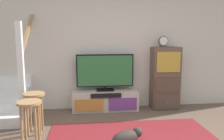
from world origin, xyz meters
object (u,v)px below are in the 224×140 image
Objects in this scene: television at (105,71)px; side_cabinet at (165,78)px; bar_stool_near at (30,113)px; dog at (127,137)px; desk_clock at (163,42)px; media_console at (105,101)px; bar_stool_far at (34,103)px.

side_cabinet reaches higher than television.
dog is at bearing -5.10° from bar_stool_near.
media_console is at bearing 179.78° from desk_clock.
dog is at bearing -83.35° from television.
side_cabinet is 2.00m from dog.
bar_stool_near is (-2.41, -1.44, -0.94)m from desk_clock.
side_cabinet is 2.88m from bar_stool_near.
television is 1.30m from side_cabinet.
media_console is at bearing -179.54° from side_cabinet.
side_cabinet is 0.78m from desk_clock.
media_console is at bearing 38.72° from bar_stool_far.
media_console reaches higher than dog.
side_cabinet is 2.01× the size of bar_stool_far.
television is 5.19× the size of desk_clock.
desk_clock reaches higher than bar_stool_near.
bar_stool_far is at bearing -140.61° from television.
side_cabinet is at bearing 11.52° from desk_clock.
bar_stool_far is (-1.22, -1.01, -0.33)m from television.
bar_stool_far is at bearing -158.46° from side_cabinet.
desk_clock is at bearing -1.35° from television.
side_cabinet is 2.71m from bar_stool_far.
television is 2.31× the size of dog.
dog is (-1.03, -1.56, -1.33)m from desk_clock.
bar_stool_far is at bearing 157.47° from dog.
side_cabinet is at bearing -0.61° from television.
media_console is at bearing 96.75° from dog.
television is at bearing 50.96° from bar_stool_near.
side_cabinet reaches higher than dog.
desk_clock is at bearing -168.48° from side_cabinet.
television reaches higher than bar_stool_far.
media_console is 2.07× the size of bar_stool_near.
bar_stool_near is at bearing -129.50° from media_console.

